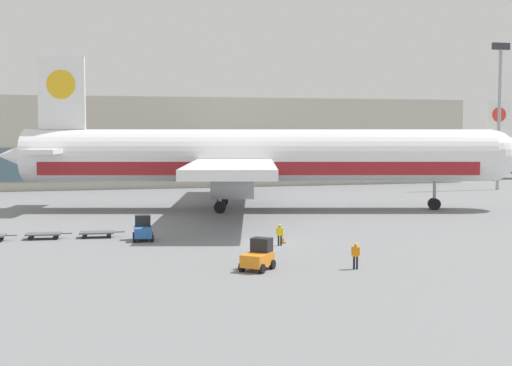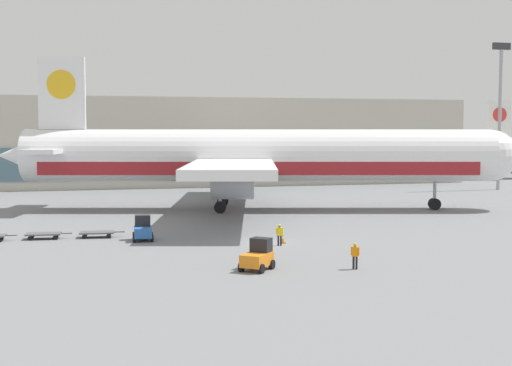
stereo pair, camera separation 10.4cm
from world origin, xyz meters
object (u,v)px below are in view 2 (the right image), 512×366
at_px(light_mast, 500,105).
at_px(baggage_dolly_third, 97,233).
at_px(airplane_main, 252,158).
at_px(baggage_dolly_second, 44,234).
at_px(ground_crew_far, 280,233).
at_px(traffic_cone_near, 283,239).
at_px(ground_crew_near, 355,254).
at_px(baggage_tug_foreground, 143,230).
at_px(baggage_tug_mid, 258,256).

bearing_deg(light_mast, baggage_dolly_third, -150.47).
bearing_deg(airplane_main, light_mast, 36.11).
bearing_deg(baggage_dolly_third, baggage_dolly_second, -178.52).
xyz_separation_m(ground_crew_far, traffic_cone_near, (0.60, 1.11, -0.61)).
bearing_deg(baggage_dolly_second, baggage_dolly_third, 1.48).
height_order(baggage_dolly_second, ground_crew_near, ground_crew_near).
bearing_deg(baggage_tug_foreground, baggage_dolly_second, 74.86).
bearing_deg(baggage_tug_mid, baggage_dolly_third, 69.65).
xyz_separation_m(baggage_dolly_second, ground_crew_near, (19.97, -18.24, 0.63)).
distance_m(light_mast, ground_crew_near, 69.08).
bearing_deg(ground_crew_far, baggage_dolly_third, -21.26).
xyz_separation_m(baggage_tug_mid, baggage_dolly_third, (-9.59, 16.63, -0.49)).
bearing_deg(baggage_dolly_third, traffic_cone_near, -20.62).
height_order(baggage_tug_mid, baggage_dolly_third, baggage_tug_mid).
bearing_deg(traffic_cone_near, baggage_dolly_third, 154.72).
bearing_deg(ground_crew_near, light_mast, 88.34).
bearing_deg(airplane_main, baggage_tug_mid, -89.05).
bearing_deg(baggage_dolly_third, airplane_main, 48.62).
bearing_deg(baggage_dolly_third, ground_crew_far, -25.22).
relative_size(baggage_dolly_third, ground_crew_far, 2.25).
xyz_separation_m(baggage_tug_foreground, ground_crew_near, (12.12, -15.52, 0.14)).
relative_size(airplane_main, ground_crew_near, 32.89).
xyz_separation_m(light_mast, baggage_dolly_third, (-59.79, -33.87, -12.32)).
bearing_deg(light_mast, baggage_tug_foreground, -147.11).
distance_m(baggage_dolly_second, baggage_dolly_third, 4.28).
bearing_deg(traffic_cone_near, light_mast, 41.66).
bearing_deg(traffic_cone_near, baggage_tug_mid, -114.83).
relative_size(light_mast, baggage_tug_mid, 7.83).
distance_m(baggage_dolly_third, traffic_cone_near, 15.69).
distance_m(baggage_tug_mid, ground_crew_near, 6.25).
bearing_deg(baggage_dolly_third, light_mast, 34.19).
height_order(baggage_tug_foreground, baggage_dolly_third, baggage_tug_foreground).
relative_size(ground_crew_near, traffic_cone_near, 2.32).
bearing_deg(airplane_main, traffic_cone_near, -83.73).
xyz_separation_m(light_mast, ground_crew_far, (-46.21, -41.68, -11.74)).
bearing_deg(airplane_main, ground_crew_far, -84.74).
bearing_deg(ground_crew_near, baggage_tug_mid, -153.93).
distance_m(light_mast, baggage_tug_foreground, 67.99).
bearing_deg(light_mast, traffic_cone_near, -138.34).
bearing_deg(ground_crew_far, airplane_main, -90.29).
relative_size(baggage_tug_mid, traffic_cone_near, 3.73).
distance_m(baggage_tug_mid, traffic_cone_near, 10.95).
bearing_deg(ground_crew_near, baggage_tug_foreground, 166.70).
distance_m(baggage_tug_foreground, baggage_tug_mid, 15.38).
xyz_separation_m(airplane_main, ground_crew_far, (-3.87, -24.64, -4.87)).
relative_size(light_mast, baggage_dolly_second, 5.81).
bearing_deg(baggage_tug_foreground, baggage_tug_mid, -152.99).
bearing_deg(airplane_main, baggage_tug_foreground, -111.55).
height_order(ground_crew_near, ground_crew_far, ground_crew_near).
bearing_deg(baggage_tug_foreground, ground_crew_near, -138.05).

